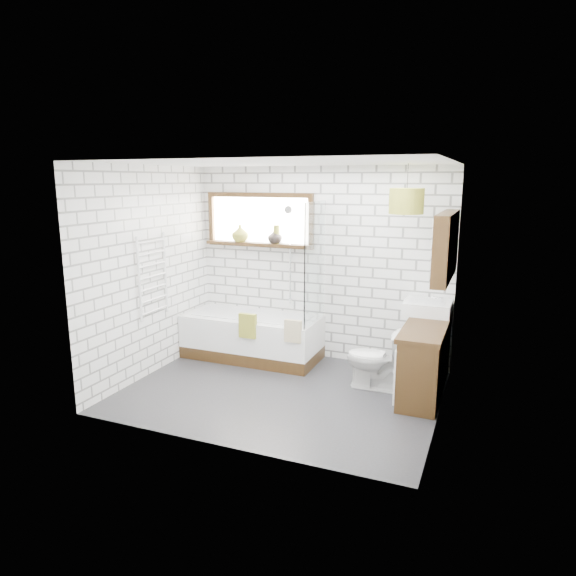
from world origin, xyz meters
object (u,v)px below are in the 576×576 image
at_px(vanity, 425,359).
at_px(toilet, 377,359).
at_px(bathtub, 252,336).
at_px(basin, 427,308).
at_px(pendant, 407,201).

relative_size(vanity, toilet, 1.98).
distance_m(bathtub, basin, 2.30).
xyz_separation_m(toilet, pendant, (0.21, 0.27, 1.76)).
relative_size(vanity, pendant, 3.63).
bearing_deg(pendant, vanity, -29.26).
bearing_deg(basin, vanity, -82.40).
bearing_deg(vanity, basin, 97.60).
distance_m(bathtub, pendant, 2.68).
distance_m(bathtub, toilet, 1.80).
relative_size(bathtub, vanity, 1.30).
bearing_deg(basin, toilet, -130.08).
xyz_separation_m(vanity, pendant, (-0.32, 0.18, 1.71)).
bearing_deg(toilet, bathtub, -103.93).
xyz_separation_m(basin, toilet, (-0.46, -0.55, -0.52)).
bearing_deg(basin, pendant, -133.08).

